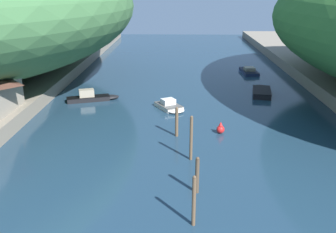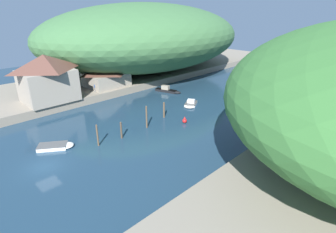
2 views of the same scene
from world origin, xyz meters
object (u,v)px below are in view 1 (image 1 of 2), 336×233
(boat_near_quay, at_px, (93,97))
(boat_open_rowboat, at_px, (262,91))
(boat_white_cruiser, at_px, (248,70))
(channel_buoy_near, at_px, (220,129))
(boat_navy_launch, at_px, (170,106))

(boat_near_quay, relative_size, boat_open_rowboat, 1.05)
(boat_near_quay, relative_size, boat_white_cruiser, 1.02)
(boat_near_quay, xyz_separation_m, boat_white_cruiser, (21.33, 15.82, -0.11))
(boat_near_quay, distance_m, channel_buoy_near, 17.39)
(boat_navy_launch, xyz_separation_m, boat_open_rowboat, (11.56, 6.68, 0.02))
(boat_near_quay, bearing_deg, boat_open_rowboat, 81.97)
(boat_near_quay, xyz_separation_m, boat_navy_launch, (9.34, -3.03, -0.11))
(boat_near_quay, height_order, boat_white_cruiser, boat_near_quay)
(boat_white_cruiser, bearing_deg, channel_buoy_near, -108.93)
(boat_navy_launch, relative_size, channel_buoy_near, 4.06)
(channel_buoy_near, bearing_deg, boat_near_quay, 144.60)
(boat_open_rowboat, xyz_separation_m, channel_buoy_near, (-6.72, -13.72, 0.10))
(boat_navy_launch, bearing_deg, boat_white_cruiser, -152.79)
(boat_open_rowboat, distance_m, channel_buoy_near, 15.28)
(boat_near_quay, bearing_deg, boat_navy_launch, 54.09)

